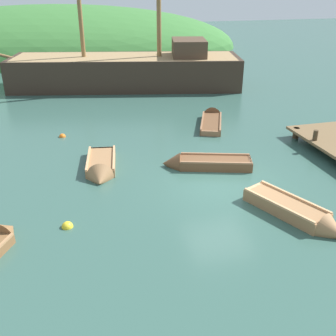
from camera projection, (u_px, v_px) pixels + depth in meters
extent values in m
plane|color=#33564C|center=(221.00, 185.00, 14.48)|extent=(120.00, 120.00, 0.00)
cylinder|color=#433421|center=(295.00, 139.00, 18.79)|extent=(0.28, 0.28, 1.10)
cylinder|color=#433421|center=(315.00, 135.00, 17.04)|extent=(0.20, 0.20, 0.45)
ellipsoid|color=#387033|center=(53.00, 52.00, 41.21)|extent=(39.72, 19.68, 9.24)
cube|color=#38281E|center=(126.00, 78.00, 27.42)|extent=(15.95, 7.37, 2.90)
cube|color=#997A51|center=(125.00, 57.00, 26.82)|extent=(15.27, 6.92, 0.10)
cube|color=#4C3828|center=(189.00, 48.00, 26.71)|extent=(2.77, 3.27, 1.10)
cube|color=#9E7047|center=(101.00, 163.00, 15.96)|extent=(1.43, 2.53, 0.42)
cone|color=#9E7047|center=(100.00, 180.00, 14.61)|extent=(1.12, 0.76, 1.04)
cube|color=tan|center=(102.00, 151.00, 16.97)|extent=(1.00, 0.26, 0.30)
cube|color=tan|center=(101.00, 164.00, 15.52)|extent=(1.03, 0.32, 0.05)
cube|color=tan|center=(102.00, 156.00, 16.28)|extent=(1.03, 0.32, 0.05)
cube|color=tan|center=(88.00, 158.00, 15.81)|extent=(0.42, 2.34, 0.07)
cube|color=tan|center=(114.00, 157.00, 15.91)|extent=(0.42, 2.34, 0.07)
cube|color=brown|center=(211.00, 125.00, 20.25)|extent=(2.06, 3.15, 0.38)
cone|color=brown|center=(212.00, 114.00, 21.92)|extent=(1.16, 1.04, 0.95)
cube|color=#8E6242|center=(210.00, 134.00, 18.93)|extent=(0.88, 0.45, 0.27)
cube|color=#8E6242|center=(212.00, 119.00, 20.66)|extent=(0.92, 0.51, 0.05)
cube|color=#8E6242|center=(211.00, 126.00, 19.72)|extent=(0.92, 0.51, 0.05)
cube|color=#8E6242|center=(220.00, 121.00, 20.10)|extent=(1.18, 2.75, 0.07)
cube|color=#8E6242|center=(202.00, 120.00, 20.21)|extent=(1.18, 2.75, 0.07)
cube|color=#9E7047|center=(285.00, 208.00, 12.72)|extent=(1.96, 2.89, 0.51)
cone|color=#9E7047|center=(334.00, 232.00, 11.51)|extent=(1.10, 0.98, 0.90)
cube|color=tan|center=(254.00, 191.00, 13.62)|extent=(0.83, 0.45, 0.36)
cube|color=tan|center=(299.00, 209.00, 12.29)|extent=(0.87, 0.51, 0.05)
cube|color=tan|center=(274.00, 197.00, 12.97)|extent=(0.87, 0.51, 0.05)
cube|color=tan|center=(278.00, 205.00, 12.35)|extent=(1.15, 2.49, 0.07)
cube|color=tan|center=(294.00, 196.00, 12.84)|extent=(1.15, 2.49, 0.07)
cube|color=brown|center=(215.00, 165.00, 15.77)|extent=(2.98, 1.76, 0.48)
cone|color=brown|center=(171.00, 164.00, 15.85)|extent=(0.94, 1.07, 0.90)
cube|color=#8E6242|center=(250.00, 164.00, 15.68)|extent=(0.37, 0.85, 0.33)
cube|color=#8E6242|center=(203.00, 160.00, 15.72)|extent=(0.43, 0.88, 0.05)
cube|color=#8E6242|center=(228.00, 161.00, 15.67)|extent=(0.43, 0.88, 0.05)
cube|color=#8E6242|center=(215.00, 154.00, 16.05)|extent=(2.66, 0.91, 0.07)
cube|color=#8E6242|center=(216.00, 163.00, 15.27)|extent=(2.66, 0.91, 0.07)
cone|color=brown|center=(7.00, 232.00, 11.63)|extent=(1.12, 1.00, 0.93)
sphere|color=yellow|center=(67.00, 227.00, 11.99)|extent=(0.35, 0.35, 0.35)
sphere|color=orange|center=(62.00, 137.00, 18.90)|extent=(0.31, 0.31, 0.31)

